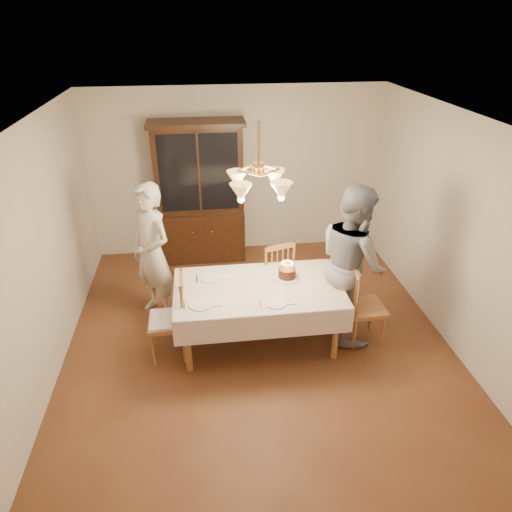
{
  "coord_description": "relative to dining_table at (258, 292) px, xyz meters",
  "views": [
    {
      "loc": [
        -0.58,
        -4.35,
        3.51
      ],
      "look_at": [
        0.0,
        0.2,
        1.05
      ],
      "focal_mm": 32.0,
      "sensor_mm": 36.0,
      "label": 1
    }
  ],
  "objects": [
    {
      "name": "ground",
      "position": [
        0.0,
        0.0,
        -0.68
      ],
      "size": [
        5.0,
        5.0,
        0.0
      ],
      "primitive_type": "plane",
      "color": "#562D18",
      "rests_on": "ground"
    },
    {
      "name": "room_shell",
      "position": [
        0.0,
        0.0,
        0.9
      ],
      "size": [
        5.0,
        5.0,
        5.0
      ],
      "color": "white",
      "rests_on": "ground"
    },
    {
      "name": "dining_table",
      "position": [
        0.0,
        0.0,
        0.0
      ],
      "size": [
        1.9,
        1.1,
        0.76
      ],
      "color": "brown",
      "rests_on": "ground"
    },
    {
      "name": "china_hutch",
      "position": [
        -0.59,
        2.25,
        0.36
      ],
      "size": [
        1.38,
        0.54,
        2.16
      ],
      "color": "black",
      "rests_on": "ground"
    },
    {
      "name": "chair_far_side",
      "position": [
        0.3,
        0.71,
        -0.24
      ],
      "size": [
        0.53,
        0.52,
        1.0
      ],
      "color": "brown",
      "rests_on": "ground"
    },
    {
      "name": "chair_left_end",
      "position": [
        -1.03,
        -0.11,
        -0.23
      ],
      "size": [
        0.43,
        0.45,
        1.0
      ],
      "color": "brown",
      "rests_on": "ground"
    },
    {
      "name": "chair_right_end",
      "position": [
        1.24,
        -0.13,
        -0.24
      ],
      "size": [
        0.43,
        0.45,
        1.0
      ],
      "color": "brown",
      "rests_on": "ground"
    },
    {
      "name": "elderly_woman",
      "position": [
        -1.23,
        0.75,
        0.2
      ],
      "size": [
        0.74,
        0.77,
        1.77
      ],
      "primitive_type": "imported",
      "rotation": [
        0.0,
        0.0,
        -0.85
      ],
      "color": "beige",
      "rests_on": "ground"
    },
    {
      "name": "adult_in_grey",
      "position": [
        1.11,
        0.09,
        0.26
      ],
      "size": [
        0.83,
        1.0,
        1.89
      ],
      "primitive_type": "imported",
      "rotation": [
        0.0,
        0.0,
        1.7
      ],
      "color": "slate",
      "rests_on": "ground"
    },
    {
      "name": "birthday_cake",
      "position": [
        0.36,
        0.16,
        0.13
      ],
      "size": [
        0.3,
        0.3,
        0.21
      ],
      "color": "white",
      "rests_on": "dining_table"
    },
    {
      "name": "place_setting_near_left",
      "position": [
        -0.64,
        -0.28,
        0.08
      ],
      "size": [
        0.4,
        0.26,
        0.02
      ],
      "color": "white",
      "rests_on": "dining_table"
    },
    {
      "name": "place_setting_near_right",
      "position": [
        0.15,
        -0.35,
        0.08
      ],
      "size": [
        0.39,
        0.24,
        0.02
      ],
      "color": "white",
      "rests_on": "dining_table"
    },
    {
      "name": "place_setting_far_left",
      "position": [
        -0.51,
        0.25,
        0.08
      ],
      "size": [
        0.39,
        0.24,
        0.02
      ],
      "color": "white",
      "rests_on": "dining_table"
    },
    {
      "name": "chandelier",
      "position": [
        -0.0,
        -0.0,
        1.29
      ],
      "size": [
        0.62,
        0.62,
        0.73
      ],
      "color": "#BF8C3F",
      "rests_on": "ground"
    }
  ]
}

